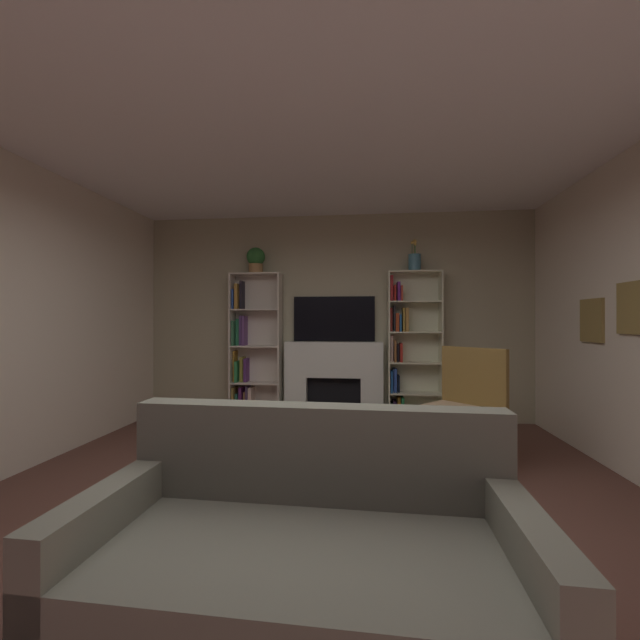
{
  "coord_description": "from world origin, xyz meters",
  "views": [
    {
      "loc": [
        0.4,
        -2.46,
        1.33
      ],
      "look_at": [
        0.0,
        1.18,
        1.34
      ],
      "focal_mm": 22.39,
      "sensor_mm": 36.0,
      "label": 1
    }
  ],
  "objects_px": {
    "tv": "(334,319)",
    "vase_with_flowers": "(415,262)",
    "potted_plant": "(256,259)",
    "bookshelf_left": "(251,352)",
    "bookshelf_right": "(408,348)",
    "armchair": "(463,405)",
    "couch": "(306,565)",
    "fireplace": "(334,380)"
  },
  "relations": [
    {
      "from": "bookshelf_left",
      "to": "bookshelf_right",
      "type": "height_order",
      "value": "same"
    },
    {
      "from": "tv",
      "to": "vase_with_flowers",
      "type": "bearing_deg",
      "value": -6.49
    },
    {
      "from": "fireplace",
      "to": "couch",
      "type": "height_order",
      "value": "fireplace"
    },
    {
      "from": "tv",
      "to": "bookshelf_left",
      "type": "xyz_separation_m",
      "value": [
        -1.14,
        -0.07,
        -0.45
      ]
    },
    {
      "from": "bookshelf_right",
      "to": "vase_with_flowers",
      "type": "relative_size",
      "value": 4.8
    },
    {
      "from": "couch",
      "to": "armchair",
      "type": "height_order",
      "value": "armchair"
    },
    {
      "from": "vase_with_flowers",
      "to": "bookshelf_left",
      "type": "bearing_deg",
      "value": 178.59
    },
    {
      "from": "vase_with_flowers",
      "to": "armchair",
      "type": "bearing_deg",
      "value": -79.83
    },
    {
      "from": "bookshelf_left",
      "to": "armchair",
      "type": "xyz_separation_m",
      "value": [
        2.45,
        -1.51,
        -0.35
      ]
    },
    {
      "from": "bookshelf_left",
      "to": "potted_plant",
      "type": "height_order",
      "value": "potted_plant"
    },
    {
      "from": "tv",
      "to": "bookshelf_right",
      "type": "height_order",
      "value": "bookshelf_right"
    },
    {
      "from": "bookshelf_right",
      "to": "potted_plant",
      "type": "bearing_deg",
      "value": -178.57
    },
    {
      "from": "potted_plant",
      "to": "bookshelf_right",
      "type": "bearing_deg",
      "value": 1.43
    },
    {
      "from": "potted_plant",
      "to": "couch",
      "type": "xyz_separation_m",
      "value": [
        1.21,
        -3.58,
        -1.87
      ]
    },
    {
      "from": "vase_with_flowers",
      "to": "fireplace",
      "type": "bearing_deg",
      "value": 177.46
    },
    {
      "from": "fireplace",
      "to": "potted_plant",
      "type": "xyz_separation_m",
      "value": [
        -1.05,
        -0.05,
        1.62
      ]
    },
    {
      "from": "bookshelf_right",
      "to": "vase_with_flowers",
      "type": "bearing_deg",
      "value": -32.09
    },
    {
      "from": "bookshelf_left",
      "to": "bookshelf_right",
      "type": "bearing_deg",
      "value": -0.09
    },
    {
      "from": "fireplace",
      "to": "armchair",
      "type": "distance_m",
      "value": 2.0
    },
    {
      "from": "bookshelf_left",
      "to": "bookshelf_right",
      "type": "distance_m",
      "value": 2.11
    },
    {
      "from": "armchair",
      "to": "potted_plant",
      "type": "bearing_deg",
      "value": 148.44
    },
    {
      "from": "fireplace",
      "to": "vase_with_flowers",
      "type": "distance_m",
      "value": 1.88
    },
    {
      "from": "armchair",
      "to": "bookshelf_left",
      "type": "bearing_deg",
      "value": 148.4
    },
    {
      "from": "vase_with_flowers",
      "to": "potted_plant",
      "type": "bearing_deg",
      "value": -180.0
    },
    {
      "from": "tv",
      "to": "vase_with_flowers",
      "type": "relative_size",
      "value": 2.65
    },
    {
      "from": "tv",
      "to": "potted_plant",
      "type": "relative_size",
      "value": 3.14
    },
    {
      "from": "potted_plant",
      "to": "vase_with_flowers",
      "type": "height_order",
      "value": "vase_with_flowers"
    },
    {
      "from": "bookshelf_right",
      "to": "vase_with_flowers",
      "type": "xyz_separation_m",
      "value": [
        0.08,
        -0.05,
        1.13
      ]
    },
    {
      "from": "bookshelf_left",
      "to": "potted_plant",
      "type": "relative_size",
      "value": 5.67
    },
    {
      "from": "bookshelf_right",
      "to": "armchair",
      "type": "xyz_separation_m",
      "value": [
        0.34,
        -1.51,
        -0.42
      ]
    },
    {
      "from": "tv",
      "to": "vase_with_flowers",
      "type": "height_order",
      "value": "vase_with_flowers"
    },
    {
      "from": "bookshelf_right",
      "to": "couch",
      "type": "bearing_deg",
      "value": -102.69
    },
    {
      "from": "potted_plant",
      "to": "armchair",
      "type": "distance_m",
      "value": 3.21
    },
    {
      "from": "bookshelf_left",
      "to": "couch",
      "type": "bearing_deg",
      "value": -70.41
    },
    {
      "from": "bookshelf_left",
      "to": "vase_with_flowers",
      "type": "xyz_separation_m",
      "value": [
        2.19,
        -0.05,
        1.19
      ]
    },
    {
      "from": "bookshelf_left",
      "to": "armchair",
      "type": "bearing_deg",
      "value": -31.6
    },
    {
      "from": "vase_with_flowers",
      "to": "armchair",
      "type": "xyz_separation_m",
      "value": [
        0.26,
        -1.46,
        -1.54
      ]
    },
    {
      "from": "fireplace",
      "to": "armchair",
      "type": "height_order",
      "value": "armchair"
    },
    {
      "from": "tv",
      "to": "armchair",
      "type": "relative_size",
      "value": 1.02
    },
    {
      "from": "armchair",
      "to": "couch",
      "type": "bearing_deg",
      "value": -118.61
    },
    {
      "from": "fireplace",
      "to": "couch",
      "type": "distance_m",
      "value": 3.64
    },
    {
      "from": "armchair",
      "to": "tv",
      "type": "bearing_deg",
      "value": 129.85
    }
  ]
}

